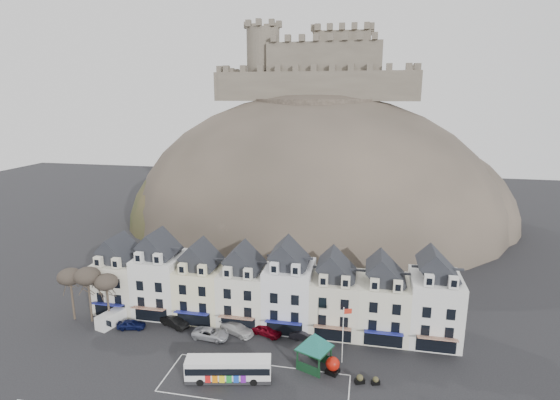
# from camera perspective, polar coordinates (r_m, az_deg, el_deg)

# --- Properties ---
(ground) EXTENTS (300.00, 300.00, 0.00)m
(ground) POSITION_cam_1_polar(r_m,az_deg,el_deg) (55.81, -5.75, -23.19)
(ground) COLOR black
(ground) RESTS_ON ground
(coach_bay_markings) EXTENTS (22.00, 7.50, 0.01)m
(coach_bay_markings) POSITION_cam_1_polar(r_m,az_deg,el_deg) (56.31, -3.23, -22.76)
(coach_bay_markings) COLOR silver
(coach_bay_markings) RESTS_ON ground
(townhouse_terrace) EXTENTS (54.40, 9.35, 11.80)m
(townhouse_terrace) POSITION_cam_1_polar(r_m,az_deg,el_deg) (66.35, -1.57, -11.47)
(townhouse_terrace) COLOR beige
(townhouse_terrace) RESTS_ON ground
(castle_hill) EXTENTS (100.00, 76.00, 68.00)m
(castle_hill) POSITION_cam_1_polar(r_m,az_deg,el_deg) (117.05, 4.89, -3.05)
(castle_hill) COLOR #332E27
(castle_hill) RESTS_ON ground
(castle) EXTENTS (50.20, 22.20, 22.00)m
(castle) POSITION_cam_1_polar(r_m,az_deg,el_deg) (119.49, 5.34, 16.72)
(castle) COLOR brown
(castle) RESTS_ON ground
(tree_left_far) EXTENTS (3.61, 3.61, 8.24)m
(tree_left_far) POSITION_cam_1_polar(r_m,az_deg,el_deg) (73.22, -25.76, -9.05)
(tree_left_far) COLOR #3E3227
(tree_left_far) RESTS_ON ground
(tree_left_mid) EXTENTS (3.78, 3.78, 8.64)m
(tree_left_mid) POSITION_cam_1_polar(r_m,az_deg,el_deg) (71.37, -23.85, -9.13)
(tree_left_mid) COLOR #3E3227
(tree_left_mid) RESTS_ON ground
(tree_left_near) EXTENTS (3.43, 3.43, 7.84)m
(tree_left_near) POSITION_cam_1_polar(r_m,az_deg,el_deg) (70.00, -21.76, -9.98)
(tree_left_near) COLOR #3E3227
(tree_left_near) RESTS_ON ground
(bus) EXTENTS (10.44, 4.39, 2.87)m
(bus) POSITION_cam_1_polar(r_m,az_deg,el_deg) (56.18, -6.75, -20.96)
(bus) COLOR #262628
(bus) RESTS_ON ground
(bus_shelter) EXTENTS (6.92, 6.92, 4.76)m
(bus_shelter) POSITION_cam_1_polar(r_m,az_deg,el_deg) (56.91, 4.54, -17.88)
(bus_shelter) COLOR #10321B
(bus_shelter) RESTS_ON ground
(red_buoy) EXTENTS (1.88, 1.88, 2.15)m
(red_buoy) POSITION_cam_1_polar(r_m,az_deg,el_deg) (57.55, 6.89, -20.62)
(red_buoy) COLOR black
(red_buoy) RESTS_ON ground
(flagpole) EXTENTS (1.06, 0.43, 7.69)m
(flagpole) POSITION_cam_1_polar(r_m,az_deg,el_deg) (57.87, 8.31, -16.61)
(flagpole) COLOR silver
(flagpole) RESTS_ON ground
(white_van) EXTENTS (3.03, 4.73, 2.00)m
(white_van) POSITION_cam_1_polar(r_m,az_deg,el_deg) (71.68, -21.21, -14.27)
(white_van) COLOR silver
(white_van) RESTS_ON ground
(planter_west) EXTENTS (1.27, 0.96, 1.14)m
(planter_west) POSITION_cam_1_polar(r_m,az_deg,el_deg) (56.68, 10.38, -22.03)
(planter_west) COLOR black
(planter_west) RESTS_ON ground
(planter_east) EXTENTS (1.10, 0.77, 1.00)m
(planter_east) POSITION_cam_1_polar(r_m,az_deg,el_deg) (56.89, 12.38, -22.07)
(planter_east) COLOR black
(planter_east) RESTS_ON ground
(car_navy) EXTENTS (4.28, 2.41, 1.37)m
(car_navy) POSITION_cam_1_polar(r_m,az_deg,el_deg) (69.83, -18.85, -15.13)
(car_navy) COLOR #0B1137
(car_navy) RESTS_ON ground
(car_black) EXTENTS (4.94, 3.37, 1.54)m
(car_black) POSITION_cam_1_polar(r_m,az_deg,el_deg) (68.64, -13.60, -15.20)
(car_black) COLOR black
(car_black) RESTS_ON ground
(car_silver) EXTENTS (5.27, 2.77, 1.44)m
(car_silver) POSITION_cam_1_polar(r_m,az_deg,el_deg) (64.81, -9.05, -16.86)
(car_silver) COLOR #AEAFB6
(car_silver) RESTS_ON ground
(car_white) EXTENTS (5.71, 4.14, 1.54)m
(car_white) POSITION_cam_1_polar(r_m,az_deg,el_deg) (65.48, -5.64, -16.36)
(car_white) COLOR silver
(car_white) RESTS_ON ground
(car_maroon) EXTENTS (4.86, 3.25, 1.54)m
(car_maroon) POSITION_cam_1_polar(r_m,az_deg,el_deg) (64.87, -1.79, -16.60)
(car_maroon) COLOR #660512
(car_maroon) RESTS_ON ground
(car_charcoal) EXTENTS (3.82, 1.65, 1.22)m
(car_charcoal) POSITION_cam_1_polar(r_m,az_deg,el_deg) (63.96, 2.99, -17.25)
(car_charcoal) COLOR black
(car_charcoal) RESTS_ON ground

